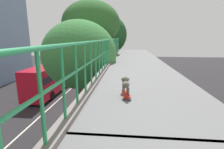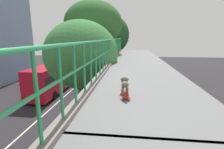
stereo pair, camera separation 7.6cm
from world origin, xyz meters
TOP-DOWN VIEW (x-y plane):
  - green_railing at (-0.25, 0.00)m, footprint 0.20×29.65m
  - city_bus at (-8.92, 18.24)m, footprint 2.67×10.04m
  - roadside_tree_mid at (-1.86, 6.97)m, footprint 3.82×3.82m
  - roadside_tree_far at (-2.21, 11.67)m, footprint 4.45×4.45m
  - roadside_tree_farthest at (-1.86, 18.41)m, footprint 4.71×4.71m
  - toy_skateboard at (0.60, 1.78)m, footprint 0.23×0.47m
  - small_dog at (0.60, 1.83)m, footprint 0.19×0.36m

SIDE VIEW (x-z plane):
  - city_bus at x=-8.92m, z-range 0.22..3.77m
  - toy_skateboard at x=0.60m, z-range 5.66..5.75m
  - roadside_tree_mid at x=-1.86m, z-range 2.02..9.77m
  - small_dog at x=0.60m, z-range 5.77..6.09m
  - green_railing at x=-0.25m, z-range 5.36..6.51m
  - roadside_tree_farthest at x=-1.86m, z-range 2.36..11.86m
  - roadside_tree_far at x=-2.21m, z-range 2.96..12.58m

